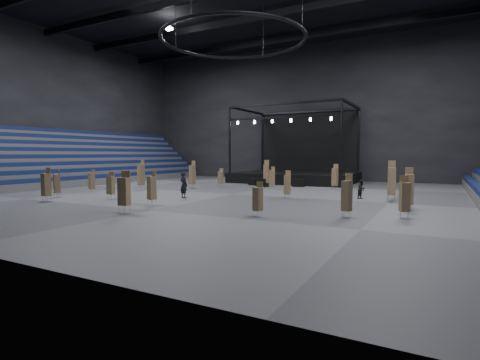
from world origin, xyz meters
The scene contains 29 objects.
floor centered at (0.00, 0.00, 0.00)m, with size 50.00×50.00×0.00m, color #4F4F52.
wall_back centered at (0.00, 21.00, 9.00)m, with size 50.00×0.20×18.00m, color black.
wall_left centered at (-25.00, 0.00, 9.00)m, with size 0.20×42.00×18.00m, color black.
bleachers_left centered at (-22.94, 0.00, 1.73)m, with size 7.20×40.00×6.40m.
stage centered at (0.00, 16.24, 1.45)m, with size 14.00×10.00×9.20m.
truss_ring centered at (0.00, 0.00, 13.00)m, with size 12.30×12.30×5.15m.
flight_case_left centered at (-2.60, 9.25, 0.39)m, with size 1.18×0.59×0.79m, color black.
flight_case_mid centered at (-1.00, 8.11, 0.43)m, with size 1.30×0.65×0.87m, color black.
flight_case_right centered at (2.53, 9.51, 0.40)m, with size 1.20×0.60×0.80m, color black.
chair_stack_0 centered at (-4.38, 5.13, 1.05)m, with size 0.47×0.47×1.97m.
chair_stack_1 centered at (14.00, -6.32, 1.20)m, with size 0.62×0.62×2.31m.
chair_stack_2 centered at (6.72, 8.01, 1.29)m, with size 0.57×0.57×2.49m.
chair_stack_3 centered at (5.28, -0.93, 1.13)m, with size 0.45×0.45×2.19m.
chair_stack_4 centered at (11.21, -7.48, 1.23)m, with size 0.56×0.56×2.41m.
chair_stack_5 centered at (-6.50, -7.56, 1.12)m, with size 0.55×0.55×2.11m.
chair_stack_6 centered at (12.51, 1.45, 1.51)m, with size 0.62×0.62×2.98m.
chair_stack_7 centered at (-0.51, 8.01, 1.44)m, with size 0.61×0.61×2.82m.
chair_stack_8 centered at (-0.61, -11.99, 1.31)m, with size 0.67×0.67×2.48m.
chair_stack_9 centered at (-9.82, -0.70, 1.46)m, with size 0.60×0.60×2.87m.
chair_stack_10 centered at (-11.33, -5.24, 1.10)m, with size 0.48×0.48×2.11m.
chair_stack_11 centered at (-11.15, -8.75, 1.15)m, with size 0.57×0.57×2.21m.
chair_stack_12 centered at (-1.48, -8.64, 1.21)m, with size 0.58×0.58×2.32m.
chair_stack_13 centered at (-9.50, -10.80, 1.28)m, with size 0.54×0.54×2.45m.
chair_stack_14 centered at (1.08, 5.83, 1.15)m, with size 0.54×0.54×2.22m.
chair_stack_15 centered at (6.85, -9.53, 1.03)m, with size 0.50×0.50×1.94m.
chair_stack_16 centered at (-6.45, 3.02, 1.41)m, with size 0.57×0.57×2.77m.
chair_stack_17 centered at (14.00, -3.16, 1.35)m, with size 0.56×0.56×2.65m.
man_center centered at (-2.08, -4.28, 1.03)m, with size 0.75×0.49×2.07m, color black.
crew_member centered at (10.34, 1.73, 0.74)m, with size 0.72×0.56×1.48m, color black.
Camera 1 is at (15.61, -27.93, 3.46)m, focal length 28.00 mm.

